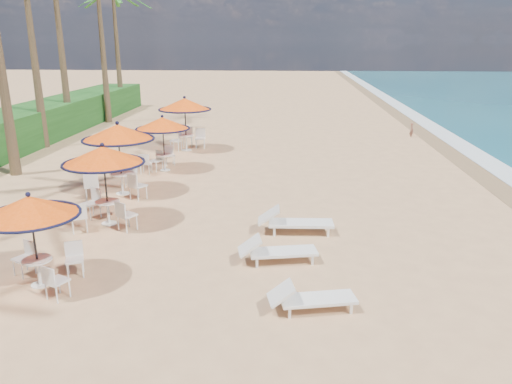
# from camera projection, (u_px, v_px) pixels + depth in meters

# --- Properties ---
(ground) EXTENTS (160.00, 160.00, 0.00)m
(ground) POSITION_uv_depth(u_px,v_px,m) (266.00, 288.00, 11.04)
(ground) COLOR tan
(ground) RESTS_ON ground
(foam_strip) EXTENTS (1.20, 140.00, 0.04)m
(foam_strip) POSITION_uv_depth(u_px,v_px,m) (511.00, 177.00, 19.95)
(foam_strip) COLOR white
(foam_strip) RESTS_ON ground
(wetsand_band) EXTENTS (1.40, 140.00, 0.02)m
(wetsand_band) POSITION_uv_depth(u_px,v_px,m) (488.00, 177.00, 20.01)
(wetsand_band) COLOR olive
(wetsand_band) RESTS_ON ground
(station_0) EXTENTS (2.09, 2.09, 2.18)m
(station_0) POSITION_uv_depth(u_px,v_px,m) (33.00, 218.00, 10.73)
(station_0) COLOR black
(station_0) RESTS_ON ground
(station_1) EXTENTS (2.36, 2.36, 2.46)m
(station_1) POSITION_uv_depth(u_px,v_px,m) (102.00, 166.00, 14.33)
(station_1) COLOR black
(station_1) RESTS_ON ground
(station_2) EXTENTS (2.50, 2.55, 2.60)m
(station_2) POSITION_uv_depth(u_px,v_px,m) (118.00, 141.00, 17.21)
(station_2) COLOR black
(station_2) RESTS_ON ground
(station_3) EXTENTS (2.24, 2.36, 2.33)m
(station_3) POSITION_uv_depth(u_px,v_px,m) (162.00, 130.00, 20.49)
(station_3) COLOR black
(station_3) RESTS_ON ground
(station_4) EXTENTS (2.57, 2.57, 2.68)m
(station_4) POSITION_uv_depth(u_px,v_px,m) (185.00, 111.00, 24.24)
(station_4) COLOR black
(station_4) RESTS_ON ground
(lounger_near) EXTENTS (1.86, 0.92, 0.64)m
(lounger_near) POSITION_uv_depth(u_px,v_px,m) (309.00, 298.00, 10.03)
(lounger_near) COLOR white
(lounger_near) RESTS_ON ground
(lounger_mid) EXTENTS (2.02, 0.97, 0.69)m
(lounger_mid) POSITION_uv_depth(u_px,v_px,m) (275.00, 250.00, 12.22)
(lounger_mid) COLOR white
(lounger_mid) RESTS_ON ground
(lounger_far) EXTENTS (2.15, 0.75, 0.76)m
(lounger_far) POSITION_uv_depth(u_px,v_px,m) (293.00, 221.00, 14.08)
(lounger_far) COLOR white
(lounger_far) RESTS_ON ground
(palm_7) EXTENTS (5.00, 5.00, 8.68)m
(palm_7) POSITION_uv_depth(u_px,v_px,m) (113.00, 1.00, 36.14)
(palm_7) COLOR brown
(palm_7) RESTS_ON ground
(person) EXTENTS (0.25, 0.34, 0.87)m
(person) POSITION_uv_depth(u_px,v_px,m) (412.00, 130.00, 27.97)
(person) COLOR brown
(person) RESTS_ON ground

